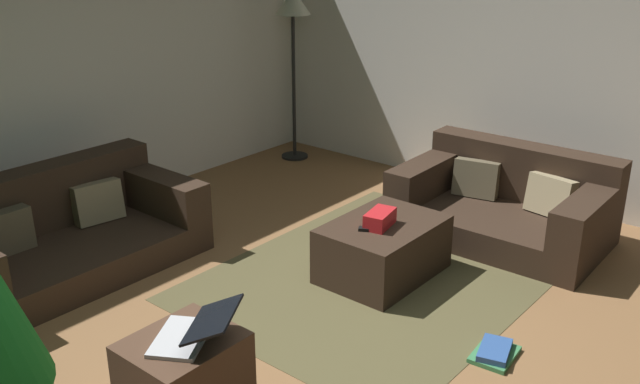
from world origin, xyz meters
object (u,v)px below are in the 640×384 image
couch_right (506,204)px  ottoman (383,249)px  tv_remote (370,229)px  book_stack (495,352)px  corner_lamp (293,16)px  laptop (193,331)px  couch_left (61,234)px  gift_box (380,219)px

couch_right → ottoman: bearing=72.4°
tv_remote → book_stack: bearing=-134.7°
couch_right → corner_lamp: corner_lamp is taller
laptop → couch_right: bearing=-1.8°
book_stack → couch_left: bearing=108.0°
ottoman → couch_right: bearing=-16.4°
couch_left → couch_right: couch_left is taller
laptop → tv_remote: bearing=8.1°
book_stack → ottoman: bearing=68.8°
laptop → corner_lamp: (3.52, 2.51, 0.91)m
couch_left → laptop: size_ratio=3.64×
gift_box → corner_lamp: size_ratio=0.15×
ottoman → book_stack: 1.17m
gift_box → couch_right: bearing=-15.3°
ottoman → gift_box: gift_box is taller
couch_right → gift_box: couch_right is taller
couch_left → book_stack: couch_left is taller
tv_remote → corner_lamp: (1.77, 2.26, 1.07)m
tv_remote → corner_lamp: size_ratio=0.09×
gift_box → laptop: bearing=-172.4°
ottoman → book_stack: (-0.42, -1.08, -0.17)m
corner_lamp → couch_left: bearing=-172.1°
ottoman → gift_box: 0.26m
couch_left → corner_lamp: 3.24m
ottoman → corner_lamp: size_ratio=0.50×
couch_left → ottoman: 2.30m
couch_left → tv_remote: couch_left is taller
gift_box → laptop: laptop is taller
tv_remote → laptop: 1.78m
ottoman → tv_remote: (-0.17, -0.01, 0.21)m
couch_left → book_stack: bearing=108.2°
couch_left → gift_box: bearing=125.3°
couch_right → laptop: bearing=87.0°
ottoman → laptop: 1.97m
ottoman → laptop: size_ratio=1.72×
tv_remote → book_stack: size_ratio=0.51×
couch_right → tv_remote: couch_right is taller
couch_right → gift_box: bearing=73.5°
tv_remote → laptop: laptop is taller
corner_lamp → book_stack: bearing=-121.3°
couch_right → gift_box: (-1.26, 0.34, 0.19)m
laptop → gift_box: bearing=7.6°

